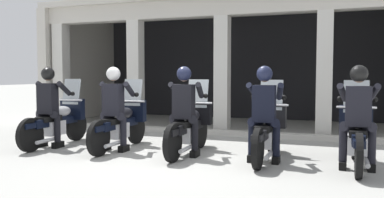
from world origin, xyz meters
TOP-DOWN VIEW (x-y plane):
  - ground_plane at (0.00, 3.00)m, footprint 80.00×80.00m
  - station_building at (-0.18, 5.21)m, footprint 10.78×3.99m
  - kerb_strip at (-0.18, 2.71)m, footprint 10.28×0.24m
  - motorcycle_far_left at (-2.82, 0.30)m, footprint 0.62×2.04m
  - police_officer_far_left at (-2.82, 0.01)m, footprint 0.63×0.61m
  - motorcycle_left at (-1.41, 0.40)m, footprint 0.62×2.04m
  - police_officer_left at (-1.41, 0.12)m, footprint 0.63×0.61m
  - motorcycle_center at (0.00, 0.41)m, footprint 0.62×2.04m
  - police_officer_center at (0.00, 0.13)m, footprint 0.63×0.61m
  - motorcycle_right at (1.41, 0.38)m, footprint 0.62×2.04m
  - police_officer_right at (1.41, 0.10)m, footprint 0.63×0.61m
  - motorcycle_far_right at (2.82, 0.34)m, footprint 0.62×2.04m
  - police_officer_far_right at (2.82, 0.05)m, footprint 0.63×0.61m

SIDE VIEW (x-z plane):
  - ground_plane at x=0.00m, z-range 0.00..0.00m
  - kerb_strip at x=-0.18m, z-range 0.00..0.12m
  - motorcycle_far_left at x=-2.82m, z-range -0.17..1.17m
  - motorcycle_left at x=-1.41m, z-range -0.17..1.17m
  - motorcycle_center at x=0.00m, z-range -0.17..1.17m
  - motorcycle_right at x=1.41m, z-range -0.17..1.17m
  - motorcycle_far_right at x=2.82m, z-range -0.17..1.17m
  - police_officer_far_left at x=-2.82m, z-range 0.15..1.73m
  - police_officer_left at x=-1.41m, z-range 0.15..1.73m
  - police_officer_center at x=0.00m, z-range 0.15..1.73m
  - police_officer_right at x=1.41m, z-range 0.15..1.73m
  - police_officer_far_right at x=2.82m, z-range 0.15..1.73m
  - station_building at x=-0.18m, z-range 0.44..3.92m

